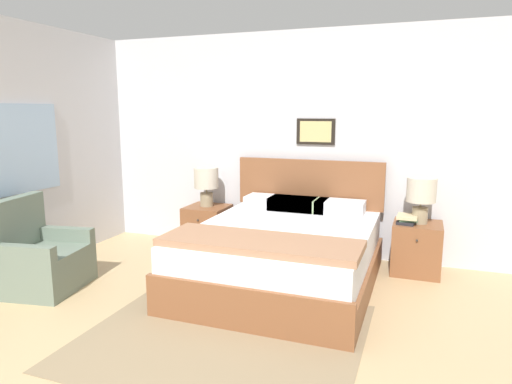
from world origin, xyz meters
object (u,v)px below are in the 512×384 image
armchair (39,259)px  table_lamp_near_window (206,181)px  table_lamp_by_door (421,194)px  nightstand_by_door (416,248)px  nightstand_near_window (208,228)px  bed (284,252)px

armchair → table_lamp_near_window: size_ratio=1.85×
table_lamp_near_window → table_lamp_by_door: same height
nightstand_by_door → table_lamp_near_window: 2.52m
nightstand_near_window → bed: bearing=-32.8°
nightstand_by_door → table_lamp_by_door: bearing=36.8°
bed → nightstand_by_door: 1.46m
table_lamp_near_window → table_lamp_by_door: (2.46, 0.00, 0.00)m
nightstand_near_window → table_lamp_near_window: 0.58m
nightstand_by_door → nightstand_near_window: bearing=180.0°
nightstand_by_door → table_lamp_near_window: size_ratio=1.13×
table_lamp_near_window → nightstand_by_door: bearing=-0.2°
armchair → table_lamp_near_window: bearing=141.9°
nightstand_near_window → armchair: bearing=-118.8°
armchair → table_lamp_by_door: bearing=107.2°
bed → nightstand_by_door: bearing=32.8°
bed → nightstand_near_window: 1.45m
armchair → nightstand_by_door: bearing=107.2°
bed → nightstand_by_door: size_ratio=3.94×
nightstand_near_window → table_lamp_near_window: table_lamp_near_window is taller
armchair → table_lamp_by_door: table_lamp_by_door is taller
nightstand_by_door → table_lamp_by_door: 0.58m
bed → table_lamp_by_door: size_ratio=4.44×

